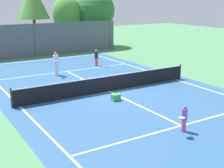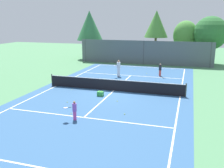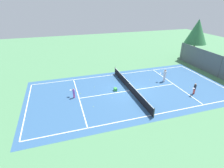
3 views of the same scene
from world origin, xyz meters
TOP-DOWN VIEW (x-y plane):
  - ground_plane at (0.00, 0.00)m, footprint 80.00×80.00m
  - court_surface at (0.00, 0.00)m, footprint 13.00×25.00m
  - tennis_net at (0.00, 0.00)m, footprint 11.90×0.10m
  - perimeter_fence at (0.00, 14.00)m, footprint 18.00×0.12m
  - tree_3 at (-8.91, 16.77)m, footprint 3.94×3.94m
  - player_0 at (3.07, 7.11)m, footprint 0.68×0.83m
  - player_1 at (-0.40, -6.91)m, footprint 0.80×0.64m
  - player_2 at (-1.16, 5.63)m, footprint 0.61×0.95m
  - ball_crate at (-0.58, -1.74)m, footprint 0.46×0.36m
  - tennis_ball_0 at (-2.09, 3.86)m, footprint 0.07×0.07m
  - tennis_ball_1 at (-0.33, 9.76)m, footprint 0.07×0.07m
  - tennis_ball_2 at (-4.34, 10.89)m, footprint 0.07×0.07m
  - tennis_ball_3 at (1.50, 7.82)m, footprint 0.07×0.07m
  - tennis_ball_4 at (-2.89, 6.12)m, footprint 0.07×0.07m
  - tennis_ball_5 at (2.29, -5.17)m, footprint 0.07×0.07m
  - tennis_ball_6 at (-2.24, 1.45)m, footprint 0.07×0.07m
  - tennis_ball_7 at (-3.52, -0.82)m, footprint 0.07×0.07m
  - tennis_ball_8 at (-0.69, -0.67)m, footprint 0.07×0.07m
  - tennis_ball_9 at (-1.02, -6.08)m, footprint 0.07×0.07m
  - tennis_ball_10 at (-5.18, 9.50)m, footprint 0.07×0.07m
  - tennis_ball_11 at (-2.33, -4.07)m, footprint 0.07×0.07m
  - tennis_ball_12 at (3.64, 0.38)m, footprint 0.07×0.07m
  - tennis_ball_13 at (1.09, -2.72)m, footprint 0.07×0.07m

SIDE VIEW (x-z plane):
  - ground_plane at x=0.00m, z-range 0.00..0.00m
  - court_surface at x=0.00m, z-range 0.00..0.01m
  - tennis_ball_0 at x=-2.09m, z-range 0.00..0.07m
  - tennis_ball_1 at x=-0.33m, z-range 0.00..0.07m
  - tennis_ball_2 at x=-4.34m, z-range 0.00..0.07m
  - tennis_ball_3 at x=1.50m, z-range 0.00..0.07m
  - tennis_ball_4 at x=-2.89m, z-range 0.00..0.07m
  - tennis_ball_5 at x=2.29m, z-range 0.00..0.07m
  - tennis_ball_6 at x=-2.24m, z-range 0.00..0.07m
  - tennis_ball_7 at x=-3.52m, z-range 0.00..0.07m
  - tennis_ball_8 at x=-0.69m, z-range 0.00..0.07m
  - tennis_ball_9 at x=-1.02m, z-range 0.00..0.07m
  - tennis_ball_10 at x=-5.18m, z-range 0.00..0.07m
  - tennis_ball_11 at x=-2.33m, z-range 0.00..0.07m
  - tennis_ball_12 at x=3.64m, z-range 0.00..0.07m
  - tennis_ball_13 at x=1.09m, z-range 0.00..0.07m
  - ball_crate at x=-0.58m, z-range -0.03..0.40m
  - tennis_net at x=0.00m, z-range -0.04..1.06m
  - player_1 at x=-0.40m, z-range 0.03..1.22m
  - player_0 at x=3.07m, z-range 0.03..1.40m
  - player_2 at x=-1.16m, z-range 0.03..1.79m
  - perimeter_fence at x=0.00m, z-range 0.00..3.20m
  - tree_3 at x=-8.91m, z-range 1.42..8.67m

